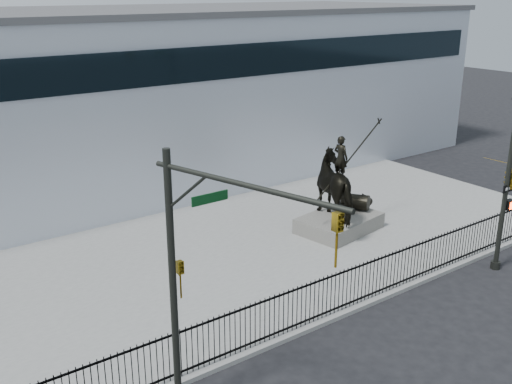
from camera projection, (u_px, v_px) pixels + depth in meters
ground at (374, 328)px, 19.21m from camera, size 120.00×120.00×0.00m
plaza at (247, 252)px, 24.53m from camera, size 30.00×12.00×0.15m
building at (110, 100)px, 33.01m from camera, size 44.00×14.00×9.00m
picket_fence at (347, 288)px, 19.87m from camera, size 22.10×0.10×1.50m
statue_plinth at (339, 223)px, 26.48m from camera, size 3.87×2.95×0.66m
equestrian_statue at (342, 186)px, 25.97m from camera, size 4.47×3.13×3.83m
traffic_signal_left at (199, 280)px, 13.65m from camera, size 1.52×4.84×7.00m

